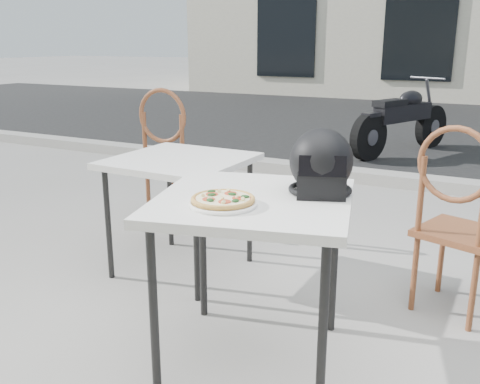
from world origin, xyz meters
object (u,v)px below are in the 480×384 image
at_px(motorcycle, 403,121).
at_px(cafe_chair_side, 171,151).
at_px(cafe_chair_main, 457,213).
at_px(cafe_table_main, 254,212).
at_px(pizza, 223,199).
at_px(helmet, 321,165).
at_px(plate, 223,204).
at_px(cafe_table_side, 180,168).

bearing_deg(motorcycle, cafe_chair_side, -81.37).
relative_size(cafe_chair_main, cafe_chair_side, 0.94).
xyz_separation_m(cafe_table_main, pizza, (-0.05, -0.17, 0.10)).
bearing_deg(helmet, plate, -150.14).
bearing_deg(plate, helmet, 50.71).
height_order(helmet, cafe_chair_main, helmet).
height_order(cafe_table_main, cafe_table_side, cafe_table_main).
height_order(pizza, cafe_chair_main, cafe_chair_main).
bearing_deg(helmet, pizza, -150.15).
distance_m(cafe_table_main, helmet, 0.35).
relative_size(plate, helmet, 1.01).
relative_size(pizza, cafe_table_side, 0.35).
xyz_separation_m(cafe_table_main, plate, (-0.05, -0.17, 0.08)).
relative_size(cafe_table_side, cafe_chair_side, 0.72).
distance_m(cafe_chair_main, cafe_table_side, 1.57).
bearing_deg(pizza, cafe_chair_side, 130.22).
bearing_deg(cafe_table_side, cafe_chair_main, 5.10).
relative_size(plate, cafe_table_side, 0.47).
xyz_separation_m(pizza, helmet, (0.28, 0.35, 0.10)).
bearing_deg(cafe_table_main, helmet, 37.97).
bearing_deg(plate, cafe_chair_side, 130.22).
height_order(cafe_table_main, plate, plate).
bearing_deg(helmet, cafe_chair_main, 30.90).
bearing_deg(cafe_table_main, motorcycle, 93.48).
bearing_deg(cafe_table_main, plate, -107.93).
relative_size(pizza, cafe_chair_main, 0.27).
distance_m(pizza, helmet, 0.46).
xyz_separation_m(plate, pizza, (0.00, 0.00, 0.02)).
relative_size(helmet, motorcycle, 0.20).
bearing_deg(pizza, plate, -102.09).
distance_m(cafe_table_main, motorcycle, 5.04).
bearing_deg(cafe_chair_side, motorcycle, -105.75).
xyz_separation_m(helmet, cafe_chair_main, (0.51, 0.65, -0.32)).
xyz_separation_m(cafe_table_main, helmet, (0.23, 0.18, 0.19)).
xyz_separation_m(helmet, cafe_table_side, (-1.05, 0.51, -0.23)).
relative_size(cafe_table_main, plate, 2.68).
distance_m(helmet, motorcycle, 4.90).
xyz_separation_m(cafe_table_main, cafe_chair_side, (-1.32, 1.33, -0.10)).
relative_size(cafe_table_main, cafe_chair_side, 0.90).
relative_size(pizza, cafe_chair_side, 0.26).
height_order(cafe_chair_main, cafe_chair_side, cafe_chair_side).
distance_m(cafe_chair_side, motorcycle, 3.83).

